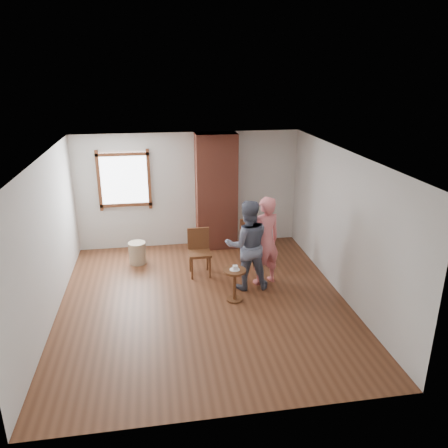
{
  "coord_description": "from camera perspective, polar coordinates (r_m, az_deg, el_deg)",
  "views": [
    {
      "loc": [
        -0.74,
        -6.79,
        3.92
      ],
      "look_at": [
        0.5,
        0.8,
        1.15
      ],
      "focal_mm": 35.0,
      "sensor_mm": 36.0,
      "label": 1
    }
  ],
  "objects": [
    {
      "name": "ground",
      "position": [
        7.88,
        -2.67,
        -10.06
      ],
      "size": [
        5.5,
        5.5,
        0.0
      ],
      "primitive_type": "plane",
      "color": "brown",
      "rests_on": "ground"
    },
    {
      "name": "room_shell",
      "position": [
        7.73,
        -3.83,
        3.89
      ],
      "size": [
        5.04,
        5.52,
        2.62
      ],
      "color": "silver",
      "rests_on": "ground"
    },
    {
      "name": "brick_chimney",
      "position": [
        9.75,
        -1.01,
        4.21
      ],
      "size": [
        0.9,
        0.5,
        2.6
      ],
      "primitive_type": "cube",
      "color": "#A24D39",
      "rests_on": "ground"
    },
    {
      "name": "stoneware_crock",
      "position": [
        9.4,
        -11.25,
        -3.71
      ],
      "size": [
        0.4,
        0.4,
        0.46
      ],
      "primitive_type": "cylinder",
      "rotation": [
        0.0,
        0.0,
        0.13
      ],
      "color": "tan",
      "rests_on": "ground"
    },
    {
      "name": "dark_pot",
      "position": [
        9.98,
        -11.02,
        -3.29
      ],
      "size": [
        0.18,
        0.18,
        0.14
      ],
      "primitive_type": "cylinder",
      "rotation": [
        0.0,
        0.0,
        0.43
      ],
      "color": "black",
      "rests_on": "ground"
    },
    {
      "name": "dining_chair_left",
      "position": [
        8.68,
        -3.27,
        -3.3
      ],
      "size": [
        0.44,
        0.44,
        0.93
      ],
      "rotation": [
        0.0,
        0.0,
        0.01
      ],
      "color": "brown",
      "rests_on": "ground"
    },
    {
      "name": "dining_chair_right",
      "position": [
        9.18,
        3.54,
        -1.97
      ],
      "size": [
        0.44,
        0.44,
        0.93
      ],
      "rotation": [
        0.0,
        0.0,
        -0.02
      ],
      "color": "brown",
      "rests_on": "ground"
    },
    {
      "name": "side_table",
      "position": [
        7.72,
        1.39,
        -7.31
      ],
      "size": [
        0.4,
        0.4,
        0.6
      ],
      "color": "brown",
      "rests_on": "ground"
    },
    {
      "name": "cake_plate",
      "position": [
        7.63,
        1.41,
        -5.97
      ],
      "size": [
        0.18,
        0.18,
        0.01
      ],
      "primitive_type": "cylinder",
      "color": "white",
      "rests_on": "side_table"
    },
    {
      "name": "cake_slice",
      "position": [
        7.62,
        1.48,
        -5.73
      ],
      "size": [
        0.08,
        0.07,
        0.06
      ],
      "primitive_type": "cube",
      "color": "white",
      "rests_on": "cake_plate"
    },
    {
      "name": "man",
      "position": [
        8.01,
        3.05,
        -2.75
      ],
      "size": [
        0.84,
        0.66,
        1.7
      ],
      "primitive_type": "imported",
      "rotation": [
        0.0,
        0.0,
        3.13
      ],
      "color": "black",
      "rests_on": "ground"
    },
    {
      "name": "person_pink",
      "position": [
        8.2,
        5.35,
        -2.21
      ],
      "size": [
        0.72,
        0.59,
        1.72
      ],
      "primitive_type": "imported",
      "rotation": [
        0.0,
        0.0,
        3.46
      ],
      "color": "#F1787D",
      "rests_on": "ground"
    }
  ]
}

